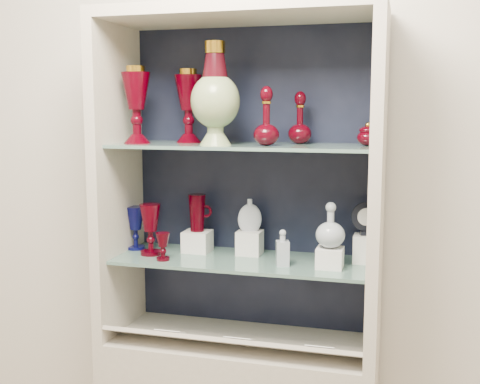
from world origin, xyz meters
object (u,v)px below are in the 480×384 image
(ruby_pitcher, at_px, (197,213))
(ruby_decanter_b, at_px, (300,116))
(pedestal_lamp_right, at_px, (136,105))
(clear_square_bottle, at_px, (283,248))
(pedestal_lamp_left, at_px, (188,106))
(enamel_urn, at_px, (215,94))
(flat_flask, at_px, (250,214))
(ruby_goblet_small, at_px, (163,247))
(lidded_bowl, at_px, (368,134))
(clear_round_decanter, at_px, (330,226))
(ruby_goblet_tall, at_px, (151,229))
(ruby_decanter_a, at_px, (266,112))
(cobalt_goblet, at_px, (135,228))
(cameo_medallion, at_px, (366,218))

(ruby_pitcher, bearing_deg, ruby_decanter_b, -1.86)
(ruby_pitcher, bearing_deg, pedestal_lamp_right, -153.74)
(pedestal_lamp_right, height_order, clear_square_bottle, pedestal_lamp_right)
(pedestal_lamp_left, height_order, enamel_urn, enamel_urn)
(enamel_urn, bearing_deg, flat_flask, 55.70)
(pedestal_lamp_right, xyz_separation_m, enamel_urn, (0.31, -0.01, 0.04))
(ruby_decanter_b, height_order, ruby_goblet_small, ruby_decanter_b)
(pedestal_lamp_right, bearing_deg, ruby_decanter_b, 11.56)
(lidded_bowl, xyz_separation_m, clear_round_decanter, (-0.11, -0.07, -0.31))
(pedestal_lamp_right, distance_m, ruby_pitcher, 0.46)
(flat_flask, bearing_deg, ruby_goblet_tall, 175.06)
(ruby_decanter_a, xyz_separation_m, ruby_goblet_small, (-0.37, -0.04, -0.48))
(ruby_decanter_a, bearing_deg, ruby_goblet_small, -174.17)
(cobalt_goblet, distance_m, ruby_pitcher, 0.26)
(lidded_bowl, xyz_separation_m, cobalt_goblet, (-0.88, 0.01, -0.38))
(ruby_pitcher, relative_size, clear_square_bottle, 1.10)
(pedestal_lamp_left, distance_m, pedestal_lamp_right, 0.19)
(ruby_pitcher, bearing_deg, cobalt_goblet, -177.84)
(lidded_bowl, relative_size, cameo_medallion, 0.67)
(ruby_goblet_small, bearing_deg, cameo_medallion, 12.86)
(ruby_goblet_tall, bearing_deg, ruby_decanter_b, 10.56)
(ruby_goblet_tall, distance_m, ruby_pitcher, 0.19)
(lidded_bowl, bearing_deg, ruby_goblet_small, -169.98)
(pedestal_lamp_left, height_order, clear_round_decanter, pedestal_lamp_left)
(ruby_decanter_a, height_order, ruby_decanter_b, ruby_decanter_a)
(ruby_decanter_a, bearing_deg, flat_flask, 124.62)
(ruby_decanter_b, relative_size, lidded_bowl, 2.43)
(cobalt_goblet, xyz_separation_m, cameo_medallion, (0.88, 0.02, 0.08))
(flat_flask, relative_size, cameo_medallion, 1.02)
(clear_round_decanter, bearing_deg, flat_flask, 160.12)
(pedestal_lamp_right, xyz_separation_m, cobalt_goblet, (-0.06, 0.08, -0.48))
(clear_round_decanter, xyz_separation_m, cameo_medallion, (0.11, 0.10, 0.02))
(pedestal_lamp_right, xyz_separation_m, clear_round_decanter, (0.71, 0.00, -0.41))
(cobalt_goblet, bearing_deg, cameo_medallion, 1.59)
(pedestal_lamp_right, bearing_deg, clear_square_bottle, -1.16)
(pedestal_lamp_right, distance_m, flat_flask, 0.58)
(pedestal_lamp_right, distance_m, clear_round_decanter, 0.82)
(ruby_goblet_tall, relative_size, clear_round_decanter, 1.26)
(ruby_goblet_tall, height_order, ruby_goblet_small, ruby_goblet_tall)
(ruby_decanter_a, distance_m, cameo_medallion, 0.52)
(flat_flask, relative_size, clear_round_decanter, 0.83)
(lidded_bowl, relative_size, ruby_pitcher, 0.58)
(pedestal_lamp_right, bearing_deg, enamel_urn, -2.71)
(ruby_decanter_b, xyz_separation_m, cameo_medallion, (0.24, -0.01, -0.36))
(lidded_bowl, bearing_deg, pedestal_lamp_right, -174.95)
(lidded_bowl, bearing_deg, ruby_decanter_b, 169.21)
(ruby_goblet_small, relative_size, flat_flask, 0.80)
(lidded_bowl, relative_size, clear_square_bottle, 0.64)
(pedestal_lamp_right, distance_m, clear_square_bottle, 0.74)
(ruby_decanter_b, distance_m, flat_flask, 0.41)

